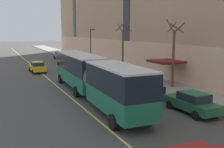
{
  "coord_description": "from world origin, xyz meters",
  "views": [
    {
      "loc": [
        -8.09,
        -22.72,
        6.02
      ],
      "look_at": [
        2.5,
        0.25,
        1.8
      ],
      "focal_mm": 42.0,
      "sensor_mm": 36.0,
      "label": 1
    }
  ],
  "objects": [
    {
      "name": "street_lamp",
      "position": [
        6.93,
        18.06,
        3.98
      ],
      "size": [
        0.36,
        1.48,
        6.15
      ],
      "color": "#2D2D30",
      "rests_on": "sidewalk"
    },
    {
      "name": "taxi_cab",
      "position": [
        -2.2,
        15.95,
        0.78
      ],
      "size": [
        2.04,
        4.34,
        1.56
      ],
      "color": "yellow",
      "rests_on": "ground"
    },
    {
      "name": "parked_car_black_4",
      "position": [
        5.11,
        -1.67,
        0.78
      ],
      "size": [
        2.02,
        4.31,
        1.56
      ],
      "color": "black",
      "rests_on": "ground"
    },
    {
      "name": "street_tree_mid_block",
      "position": [
        8.92,
        -0.94,
        3.68
      ],
      "size": [
        1.71,
        1.7,
        7.04
      ],
      "color": "brown",
      "rests_on": "sidewalk"
    },
    {
      "name": "street_tree_far_uptown",
      "position": [
        8.94,
        10.53,
        3.78
      ],
      "size": [
        1.82,
        2.03,
        7.14
      ],
      "color": "brown",
      "rests_on": "sidewalk"
    },
    {
      "name": "sidewalk",
      "position": [
        8.76,
        3.0,
        0.07
      ],
      "size": [
        4.86,
        160.0,
        0.15
      ],
      "primitive_type": "cube",
      "color": "#9E9B93",
      "rests_on": "ground"
    },
    {
      "name": "city_bus",
      "position": [
        -0.14,
        -1.02,
        2.12
      ],
      "size": [
        3.32,
        19.08,
        3.66
      ],
      "color": "#1E704C",
      "rests_on": "ground"
    },
    {
      "name": "parked_car_silver_6",
      "position": [
        5.24,
        22.94,
        0.78
      ],
      "size": [
        2.03,
        4.57,
        1.56
      ],
      "color": "#B7B7BC",
      "rests_on": "ground"
    },
    {
      "name": "lane_centerline",
      "position": [
        -1.84,
        3.0,
        0.0
      ],
      "size": [
        0.16,
        140.0,
        0.01
      ],
      "primitive_type": "cube",
      "color": "#E0D66B",
      "rests_on": "ground"
    },
    {
      "name": "parked_car_green_3",
      "position": [
        5.09,
        -8.22,
        0.78
      ],
      "size": [
        1.98,
        4.64,
        1.56
      ],
      "color": "#23603D",
      "rests_on": "ground"
    },
    {
      "name": "ground_plane",
      "position": [
        0.0,
        0.0,
        0.0
      ],
      "size": [
        260.0,
        260.0,
        0.0
      ],
      "primitive_type": "plane",
      "color": "#4C4947"
    },
    {
      "name": "parked_car_silver_1",
      "position": [
        5.19,
        12.55,
        0.78
      ],
      "size": [
        2.12,
        4.3,
        1.56
      ],
      "color": "#B7B7BC",
      "rests_on": "ground"
    },
    {
      "name": "parked_car_darkgray_2",
      "position": [
        4.99,
        31.92,
        0.78
      ],
      "size": [
        1.95,
        4.48,
        1.56
      ],
      "color": "#4C4C51",
      "rests_on": "ground"
    },
    {
      "name": "parked_car_darkgray_7",
      "position": [
        5.13,
        4.41,
        0.78
      ],
      "size": [
        2.06,
        4.56,
        1.56
      ],
      "color": "#4C4C51",
      "rests_on": "ground"
    }
  ]
}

